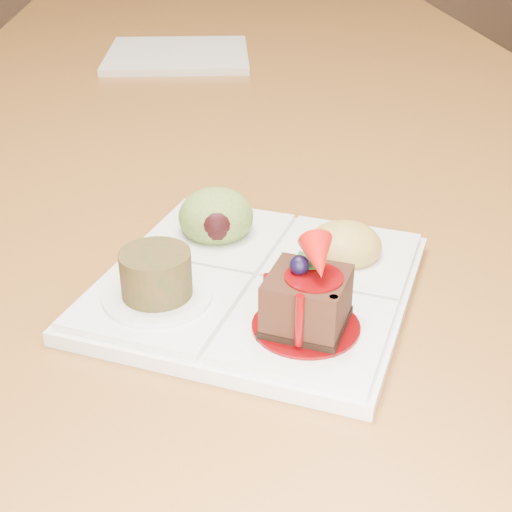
{
  "coord_description": "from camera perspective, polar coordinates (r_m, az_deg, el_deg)",
  "views": [
    {
      "loc": [
        -0.09,
        -1.11,
        1.06
      ],
      "look_at": [
        -0.05,
        -0.61,
        0.79
      ],
      "focal_mm": 50.0,
      "sensor_mm": 36.0,
      "label": 1
    }
  ],
  "objects": [
    {
      "name": "ground",
      "position": [
        1.54,
        -0.18,
        -14.71
      ],
      "size": [
        6.0,
        6.0,
        0.0
      ],
      "primitive_type": "plane",
      "color": "brown"
    },
    {
      "name": "dining_table",
      "position": [
        1.17,
        -0.23,
        10.14
      ],
      "size": [
        1.0,
        1.8,
        0.75
      ],
      "color": "brown",
      "rests_on": "ground"
    },
    {
      "name": "second_plate",
      "position": [
        1.35,
        -6.28,
        15.71
      ],
      "size": [
        0.26,
        0.26,
        0.01
      ],
      "primitive_type": "cube",
      "rotation": [
        0.0,
        0.0,
        -0.04
      ],
      "color": "white",
      "rests_on": "dining_table"
    },
    {
      "name": "sampler_plate",
      "position": [
        0.59,
        -0.04,
        -1.15
      ],
      "size": [
        0.32,
        0.32,
        0.1
      ],
      "rotation": [
        0.0,
        0.0,
        -0.43
      ],
      "color": "white",
      "rests_on": "dining_table"
    }
  ]
}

